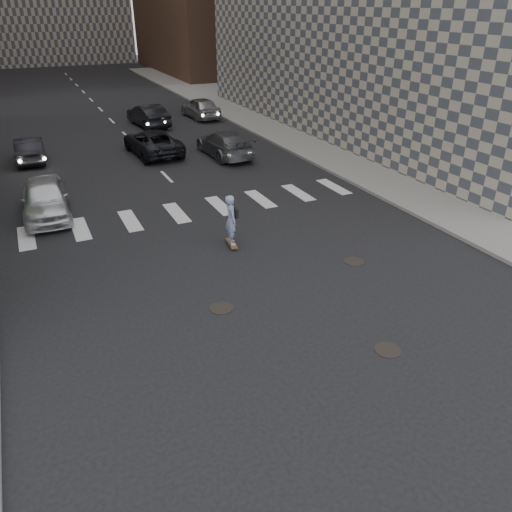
% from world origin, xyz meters
% --- Properties ---
extents(ground, '(160.00, 160.00, 0.00)m').
position_xyz_m(ground, '(0.00, 0.00, 0.00)').
color(ground, black).
rests_on(ground, ground).
extents(sidewalk_right, '(13.00, 80.00, 0.15)m').
position_xyz_m(sidewalk_right, '(14.50, 20.00, 0.07)').
color(sidewalk_right, gray).
rests_on(sidewalk_right, ground).
extents(manhole_a, '(0.70, 0.70, 0.02)m').
position_xyz_m(manhole_a, '(1.20, -2.50, 0.01)').
color(manhole_a, black).
rests_on(manhole_a, ground).
extents(manhole_b, '(0.70, 0.70, 0.02)m').
position_xyz_m(manhole_b, '(-2.00, 1.20, 0.01)').
color(manhole_b, black).
rests_on(manhole_b, ground).
extents(manhole_c, '(0.70, 0.70, 0.02)m').
position_xyz_m(manhole_c, '(3.30, 2.00, 0.01)').
color(manhole_c, black).
rests_on(manhole_c, ground).
extents(skateboarder, '(0.55, 1.02, 1.99)m').
position_xyz_m(skateboarder, '(-0.08, 5.01, 1.04)').
color(skateboarder, brown).
rests_on(skateboarder, ground).
extents(silver_sedan, '(2.09, 4.70, 1.57)m').
position_xyz_m(silver_sedan, '(-6.02, 11.00, 0.79)').
color(silver_sedan, silver).
rests_on(silver_sedan, ground).
extents(traffic_car_a, '(1.60, 4.17, 1.36)m').
position_xyz_m(traffic_car_a, '(-6.16, 20.00, 0.68)').
color(traffic_car_a, black).
rests_on(traffic_car_a, ground).
extents(traffic_car_b, '(2.19, 5.06, 1.45)m').
position_xyz_m(traffic_car_b, '(4.19, 16.34, 0.73)').
color(traffic_car_b, '#56585D').
rests_on(traffic_car_b, ground).
extents(traffic_car_c, '(2.77, 5.35, 1.44)m').
position_xyz_m(traffic_car_c, '(0.49, 18.49, 0.72)').
color(traffic_car_c, black).
rests_on(traffic_car_c, ground).
extents(traffic_car_d, '(2.12, 4.73, 1.58)m').
position_xyz_m(traffic_car_d, '(6.50, 27.08, 0.79)').
color(traffic_car_d, '#A6A7AD').
rests_on(traffic_car_d, ground).
extents(traffic_car_e, '(2.25, 4.87, 1.54)m').
position_xyz_m(traffic_car_e, '(2.11, 25.94, 0.77)').
color(traffic_car_e, black).
rests_on(traffic_car_e, ground).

